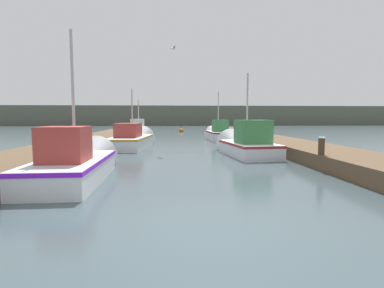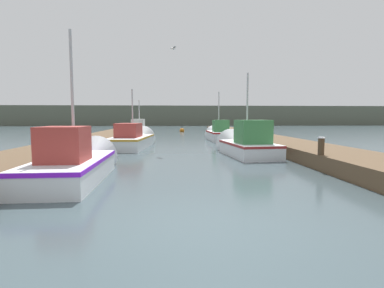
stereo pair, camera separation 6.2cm
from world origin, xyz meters
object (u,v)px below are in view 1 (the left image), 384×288
(fishing_boat_2, at_px, (134,139))
(mooring_piling_0, at_px, (321,154))
(channel_buoy, at_px, (181,131))
(mooring_piling_2, at_px, (220,130))
(fishing_boat_0, at_px, (78,162))
(fishing_boat_4, at_px, (139,131))
(fishing_boat_1, at_px, (245,144))
(fishing_boat_3, at_px, (218,134))
(mooring_piling_1, at_px, (221,129))
(seagull_lead, at_px, (173,48))

(fishing_boat_2, distance_m, mooring_piling_0, 11.09)
(channel_buoy, bearing_deg, mooring_piling_2, -57.02)
(fishing_boat_0, height_order, mooring_piling_0, fishing_boat_0)
(fishing_boat_0, height_order, fishing_boat_4, fishing_boat_0)
(fishing_boat_1, height_order, mooring_piling_2, fishing_boat_1)
(fishing_boat_3, relative_size, mooring_piling_0, 4.58)
(fishing_boat_3, distance_m, channel_buoy, 13.05)
(mooring_piling_1, height_order, seagull_lead, seagull_lead)
(fishing_boat_4, distance_m, mooring_piling_0, 19.06)
(mooring_piling_0, distance_m, mooring_piling_2, 20.51)
(mooring_piling_2, bearing_deg, fishing_boat_2, -120.94)
(mooring_piling_2, bearing_deg, fishing_boat_4, -158.35)
(fishing_boat_3, height_order, mooring_piling_0, fishing_boat_3)
(fishing_boat_2, xyz_separation_m, fishing_boat_4, (-0.63, 8.93, 0.07))
(mooring_piling_1, xyz_separation_m, seagull_lead, (-4.62, -12.07, 4.81))
(fishing_boat_3, distance_m, mooring_piling_2, 7.15)
(fishing_boat_3, bearing_deg, fishing_boat_2, -140.16)
(fishing_boat_3, bearing_deg, seagull_lead, -118.42)
(mooring_piling_1, bearing_deg, seagull_lead, -110.96)
(fishing_boat_2, relative_size, mooring_piling_2, 6.40)
(mooring_piling_1, xyz_separation_m, channel_buoy, (-3.52, 7.46, -0.43))
(fishing_boat_4, bearing_deg, channel_buoy, 64.92)
(fishing_boat_2, xyz_separation_m, fishing_boat_3, (5.84, 5.04, 0.03))
(mooring_piling_1, distance_m, seagull_lead, 13.79)
(channel_buoy, bearing_deg, seagull_lead, -93.22)
(fishing_boat_0, bearing_deg, fishing_boat_4, 89.26)
(mooring_piling_0, xyz_separation_m, channel_buoy, (-3.71, 26.33, -0.40))
(fishing_boat_2, bearing_deg, fishing_boat_4, 99.59)
(fishing_boat_1, height_order, fishing_boat_3, fishing_boat_1)
(fishing_boat_1, relative_size, channel_buoy, 4.43)
(mooring_piling_0, bearing_deg, mooring_piling_2, 89.83)
(mooring_piling_0, relative_size, mooring_piling_1, 0.95)
(fishing_boat_3, bearing_deg, mooring_piling_1, 77.11)
(fishing_boat_0, distance_m, fishing_boat_3, 15.47)
(fishing_boat_2, bearing_deg, mooring_piling_1, 61.71)
(fishing_boat_0, xyz_separation_m, seagull_lead, (2.85, 7.42, 4.95))
(fishing_boat_2, xyz_separation_m, seagull_lead, (2.35, -1.66, 4.94))
(fishing_boat_3, relative_size, seagull_lead, 9.27)
(fishing_boat_0, bearing_deg, channel_buoy, 80.50)
(fishing_boat_0, height_order, channel_buoy, fishing_boat_0)
(fishing_boat_1, xyz_separation_m, fishing_boat_2, (-5.67, 4.18, -0.04))
(fishing_boat_0, bearing_deg, fishing_boat_3, 64.66)
(fishing_boat_4, bearing_deg, mooring_piling_2, 21.13)
(mooring_piling_0, bearing_deg, fishing_boat_1, 109.19)
(fishing_boat_0, height_order, seagull_lead, seagull_lead)
(fishing_boat_0, relative_size, mooring_piling_2, 5.35)
(fishing_boat_3, bearing_deg, fishing_boat_1, -91.98)
(mooring_piling_0, bearing_deg, fishing_boat_0, -175.40)
(fishing_boat_3, xyz_separation_m, mooring_piling_1, (1.14, 5.37, 0.10))
(mooring_piling_1, relative_size, mooring_piling_2, 1.24)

